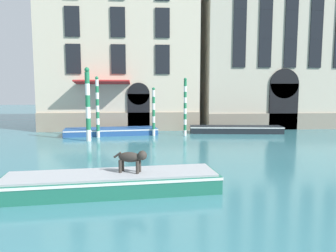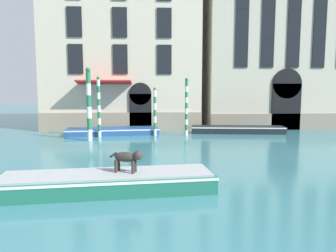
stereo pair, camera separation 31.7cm
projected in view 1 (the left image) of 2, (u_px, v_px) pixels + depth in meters
palazzo_left at (120, 26)px, 26.30m from camera, size 11.99×7.40×16.31m
palazzo_right at (275, 37)px, 27.43m from camera, size 12.28×6.13×14.95m
boat_foreground at (112, 182)px, 10.11m from camera, size 6.73×2.24×0.61m
dog_on_deck at (132, 158)px, 10.10m from camera, size 1.05×0.53×0.72m
boat_moored_near_palazzo at (111, 131)px, 22.56m from camera, size 6.45×2.58×0.44m
boat_moored_far at (236, 129)px, 23.36m from camera, size 6.62×2.14×0.49m
mooring_pole_0 at (154, 111)px, 21.88m from camera, size 0.20×0.20×3.24m
mooring_pole_1 at (185, 107)px, 21.87m from camera, size 0.21×0.21×3.87m
mooring_pole_2 at (88, 104)px, 19.56m from camera, size 0.29×0.29×4.42m
mooring_pole_3 at (97, 107)px, 21.08m from camera, size 0.22×0.22×3.94m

